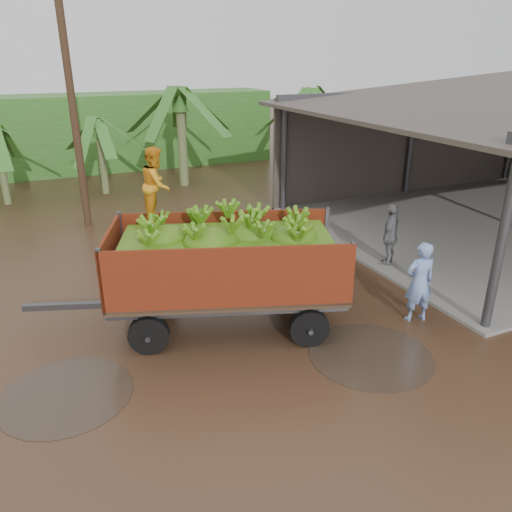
{
  "coord_description": "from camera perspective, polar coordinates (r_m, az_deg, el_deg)",
  "views": [
    {
      "loc": [
        -2.91,
        -10.11,
        5.41
      ],
      "look_at": [
        1.3,
        -0.77,
        1.24
      ],
      "focal_mm": 35.0,
      "sensor_mm": 36.0,
      "label": 1
    }
  ],
  "objects": [
    {
      "name": "man_grey",
      "position": [
        13.84,
        15.08,
        2.26
      ],
      "size": [
        1.09,
        0.97,
        1.77
      ],
      "primitive_type": "imported",
      "rotation": [
        0.0,
        0.0,
        3.79
      ],
      "color": "gray",
      "rests_on": "ground"
    },
    {
      "name": "ground",
      "position": [
        11.83,
        -7.31,
        -5.27
      ],
      "size": [
        100.0,
        100.0,
        0.0
      ],
      "primitive_type": "plane",
      "color": "black",
      "rests_on": "ground"
    },
    {
      "name": "banana_trailer",
      "position": [
        10.26,
        -3.47,
        -0.74
      ],
      "size": [
        6.59,
        3.71,
        3.71
      ],
      "rotation": [
        0.0,
        0.0,
        -0.34
      ],
      "color": "maroon",
      "rests_on": "ground"
    },
    {
      "name": "packing_shed",
      "position": [
        19.1,
        26.98,
        11.05
      ],
      "size": [
        12.78,
        10.8,
        4.76
      ],
      "color": "gray",
      "rests_on": "ground"
    },
    {
      "name": "utility_pole",
      "position": [
        17.13,
        -20.42,
        17.18
      ],
      "size": [
        1.2,
        0.24,
        8.52
      ],
      "color": "#47301E",
      "rests_on": "ground"
    },
    {
      "name": "man_blue",
      "position": [
        11.17,
        18.18,
        -2.85
      ],
      "size": [
        0.73,
        0.55,
        1.81
      ],
      "primitive_type": "imported",
      "rotation": [
        0.0,
        0.0,
        2.95
      ],
      "color": "#789ADB",
      "rests_on": "ground"
    },
    {
      "name": "hedge_north",
      "position": [
        26.37,
        -22.61,
        12.65
      ],
      "size": [
        22.0,
        3.0,
        3.6
      ],
      "primitive_type": "cube",
      "color": "#2D661E",
      "rests_on": "ground"
    }
  ]
}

